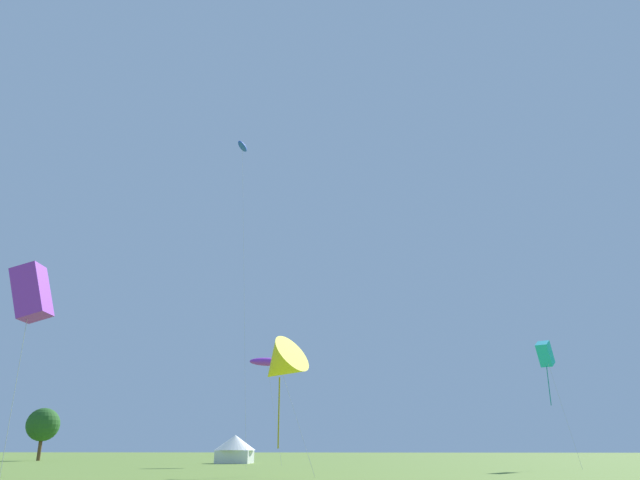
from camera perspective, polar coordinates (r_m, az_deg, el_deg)
The scene contains 7 objects.
kite_purple_box at distance 22.37m, azimuth -25.39°, elevation -4.47°, with size 1.40×1.02×7.42m.
kite_blue_parafoil at distance 58.43m, azimuth -7.27°, elevation 8.56°, with size 2.32×2.79×28.84m.
kite_purple_parafoil at distance 60.71m, azimuth -4.97°, elevation -11.29°, with size 3.66×2.40×10.00m.
kite_cyan_box at distance 54.54m, azimuth 20.33°, elevation -9.99°, with size 2.08×3.07×10.01m.
kite_yellow_delta at distance 39.45m, azimuth -3.78°, elevation -11.64°, with size 4.73×4.30×8.35m.
festival_tent_center at distance 67.66m, azimuth -7.97°, elevation -18.69°, with size 4.32×4.32×2.81m.
tree_distant_left at distance 87.83m, azimuth -24.51°, elevation -15.47°, with size 4.07×4.07×6.34m.
Camera 1 is at (3.04, -2.25, 1.60)m, focal length 34.17 mm.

